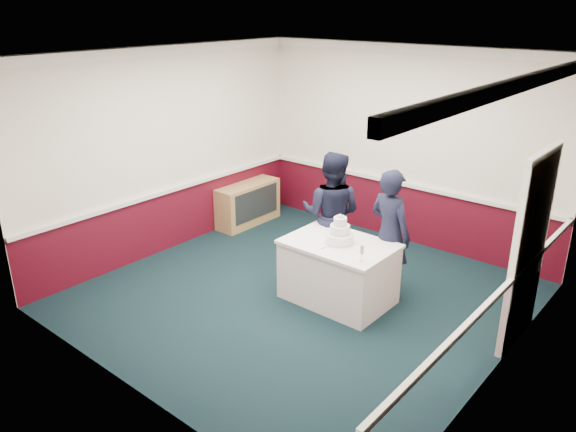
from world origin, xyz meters
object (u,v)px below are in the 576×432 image
Objects in this scene: cake_table at (338,271)px; wedding_cake at (340,234)px; person_man at (331,214)px; sideboard at (248,204)px; champagne_flute at (362,250)px; cake_knife at (328,247)px; person_woman at (390,234)px.

wedding_cake is at bearing 90.00° from cake_table.
person_man is at bearing 133.13° from wedding_cake.
champagne_flute is (3.20, -1.47, 0.58)m from sideboard.
wedding_cake is at bearing 112.93° from person_man.
cake_table is 6.00× the size of cake_knife.
cake_table is 0.50m from wedding_cake.
champagne_flute is at bearing 109.07° from person_woman.
cake_table is 6.44× the size of champagne_flute.
champagne_flute is (0.53, -0.08, 0.14)m from cake_knife.
champagne_flute is at bearing -29.25° from cake_table.
person_man reaches higher than sideboard.
cake_table is at bearing -90.00° from wedding_cake.
sideboard is 3.56m from champagne_flute.
sideboard is 0.91× the size of cake_table.
cake_table is at bearing 96.27° from cake_knife.
cake_knife is 1.07× the size of champagne_flute.
wedding_cake reaches higher than cake_table.
wedding_cake is 1.78× the size of champagne_flute.
person_woman reaches higher than champagne_flute.
champagne_flute is at bearing -24.66° from sideboard.
wedding_cake reaches higher than sideboard.
wedding_cake is 0.22× the size of person_woman.
person_man is (-0.54, 0.58, 0.46)m from cake_table.
cake_knife is 0.13× the size of person_man.
cake_knife is at bearing -27.50° from sideboard.
sideboard is at bearing 167.31° from cake_knife.
sideboard is 2.29m from person_man.
wedding_cake reaches higher than cake_knife.
person_man reaches higher than cake_table.
cake_table is 0.79× the size of person_woman.
cake_table is (2.70, -1.19, 0.05)m from sideboard.
person_woman is (0.39, 0.53, -0.06)m from wedding_cake.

